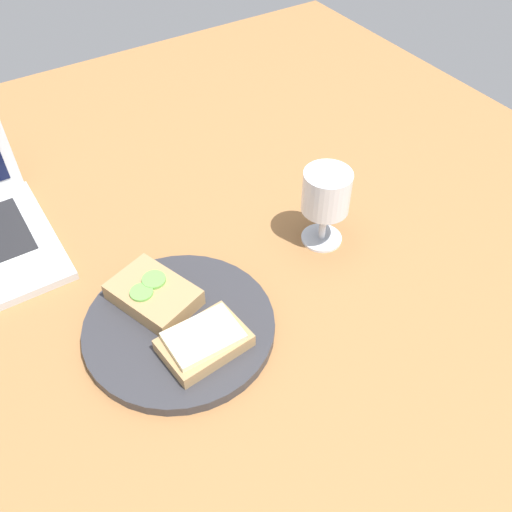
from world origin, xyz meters
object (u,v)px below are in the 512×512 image
object	(u,v)px
sandwich_with_cheese	(204,341)
wine_glass	(326,195)
plate	(179,327)
sandwich_with_cucumber	(153,294)

from	to	relation	value
sandwich_with_cheese	wine_glass	world-z (taller)	wine_glass
plate	sandwich_with_cucumber	bearing A→B (deg)	100.99
sandwich_with_cucumber	sandwich_with_cheese	size ratio (longest dim) A/B	1.19
sandwich_with_cucumber	wine_glass	size ratio (longest dim) A/B	1.07
sandwich_with_cucumber	wine_glass	world-z (taller)	wine_glass
plate	sandwich_with_cheese	bearing A→B (deg)	-79.07
sandwich_with_cucumber	plate	bearing A→B (deg)	-79.01
wine_glass	plate	bearing A→B (deg)	-171.16
plate	wine_glass	distance (cm)	27.10
plate	sandwich_with_cucumber	world-z (taller)	sandwich_with_cucumber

